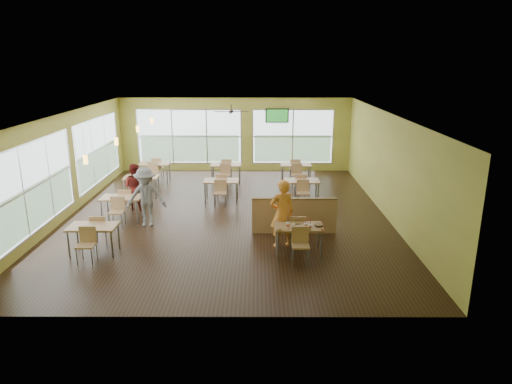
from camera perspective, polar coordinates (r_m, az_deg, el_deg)
room at (r=14.16m, az=-3.70°, el=3.27°), size 12.00×12.04×3.20m
window_bays at (r=17.53m, az=-11.73°, el=5.08°), size 9.24×10.24×2.38m
main_table at (r=11.59m, az=5.37°, el=-4.79°), size 1.22×1.52×0.87m
half_wall_divider at (r=12.98m, az=4.80°, el=-2.93°), size 2.40×0.14×1.04m
dining_tables at (r=16.15m, az=-6.96°, el=1.27°), size 6.92×8.72×0.87m
pendant_lights at (r=15.20m, az=-15.80°, el=6.87°), size 0.11×7.31×0.86m
ceiling_fan at (r=16.89m, az=-3.11°, el=10.03°), size 1.25×1.25×0.29m
tv_backwall at (r=19.82m, az=2.65°, el=9.52°), size 1.00×0.07×0.60m
man_plaid at (r=11.91m, az=3.29°, el=-2.71°), size 0.76×0.60×1.82m
patron_maroon at (r=15.43m, az=-14.94°, el=0.66°), size 0.88×0.76×1.54m
patron_grey at (r=13.79m, az=-13.58°, el=-0.60°), size 1.20×0.75×1.77m
cup_blue at (r=11.36m, az=3.99°, el=-4.16°), size 0.10×0.10×0.36m
cup_yellow at (r=11.36m, az=4.71°, el=-4.24°), size 0.08×0.08×0.29m
cup_red_near at (r=11.39m, az=6.22°, el=-4.18°), size 0.09×0.09×0.34m
cup_red_far at (r=11.36m, az=6.80°, el=-4.30°), size 0.08×0.08×0.30m
food_basket at (r=11.57m, az=7.82°, el=-4.11°), size 0.24×0.24×0.05m
ketchup_cup at (r=11.32m, az=8.30°, el=-4.68°), size 0.06×0.06×0.03m
wrapper_left at (r=11.22m, az=2.88°, el=-4.69°), size 0.19×0.18×0.04m
wrapper_mid at (r=11.68m, az=5.07°, el=-3.85°), size 0.23×0.22×0.05m
wrapper_right at (r=11.31m, az=6.55°, el=-4.61°), size 0.19×0.18×0.04m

